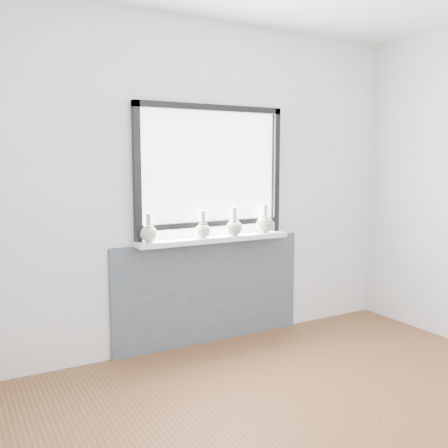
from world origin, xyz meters
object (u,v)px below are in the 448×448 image
windowsill (214,239)px  vase_b (203,229)px  vase_c (234,227)px  vase_d (265,223)px  vase_a (149,233)px

windowsill → vase_b: 0.14m
vase_c → vase_d: (0.32, 0.03, 0.01)m
windowsill → vase_b: bearing=-173.5°
windowsill → vase_d: size_ratio=5.42×
windowsill → vase_d: 0.50m
vase_a → windowsill: bearing=-0.1°
windowsill → vase_c: bearing=-9.7°
windowsill → vase_c: 0.19m
vase_b → vase_c: 0.28m
windowsill → vase_b: size_ratio=6.07×
vase_a → vase_d: size_ratio=0.89×
vase_b → vase_c: bearing=-3.3°
windowsill → vase_a: (-0.56, 0.00, 0.09)m
vase_a → vase_c: (0.73, -0.03, 0.00)m
vase_a → vase_b: size_ratio=1.00×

